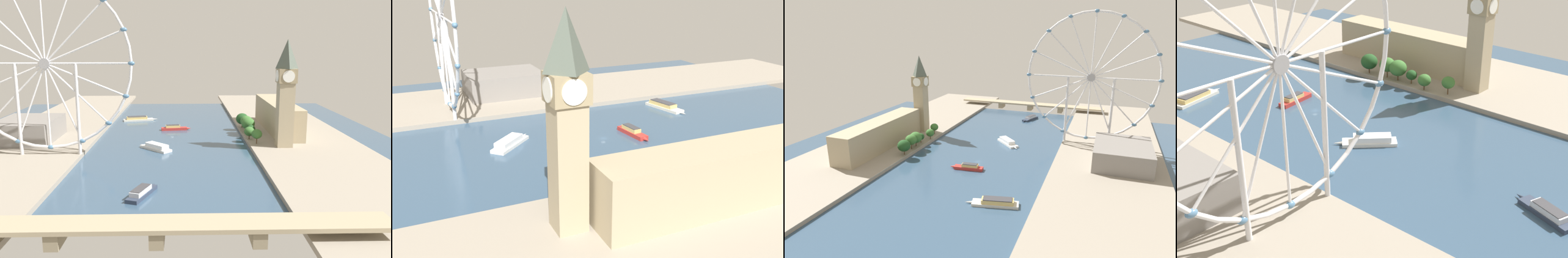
# 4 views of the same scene
# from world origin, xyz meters

# --- Properties ---
(ground_plane) EXTENTS (386.12, 386.12, 0.00)m
(ground_plane) POSITION_xyz_m (0.00, 0.00, 0.00)
(ground_plane) COLOR #334C66
(riverbank_left) EXTENTS (90.00, 520.00, 3.00)m
(riverbank_left) POSITION_xyz_m (-108.06, 0.00, 1.50)
(riverbank_left) COLOR gray
(riverbank_left) RESTS_ON ground_plane
(clock_tower) EXTENTS (14.61, 14.61, 81.73)m
(clock_tower) POSITION_xyz_m (-88.62, 58.09, 45.37)
(clock_tower) COLOR tan
(clock_tower) RESTS_ON riverbank_left
(parliament_block) EXTENTS (22.00, 110.99, 26.36)m
(parliament_block) POSITION_xyz_m (-97.63, -5.41, 16.18)
(parliament_block) COLOR tan
(parliament_block) RESTS_ON riverbank_left
(tree_row_embankment) EXTENTS (13.85, 74.11, 14.03)m
(tree_row_embankment) POSITION_xyz_m (-67.42, 8.52, 11.25)
(tree_row_embankment) COLOR #513823
(tree_row_embankment) RESTS_ON riverbank_left
(ferris_wheel) EXTENTS (124.29, 3.20, 126.37)m
(ferris_wheel) POSITION_xyz_m (85.06, 77.17, 67.31)
(ferris_wheel) COLOR silver
(ferris_wheel) RESTS_ON riverbank_right
(tour_boat_0) EXTENTS (36.95, 15.01, 5.03)m
(tour_boat_0) POSITION_xyz_m (38.38, -68.32, 2.12)
(tour_boat_0) COLOR beige
(tour_boat_0) RESTS_ON ground_plane
(tour_boat_1) EXTENTS (28.77, 8.84, 5.27)m
(tour_boat_1) POSITION_xyz_m (-1.77, -19.17, 2.08)
(tour_boat_1) COLOR #B22D28
(tour_boat_1) RESTS_ON ground_plane
(tour_boat_2) EXTENTS (27.39, 27.81, 5.02)m
(tour_boat_2) POSITION_xyz_m (10.94, 54.74, 2.16)
(tour_boat_2) COLOR white
(tour_boat_2) RESTS_ON ground_plane
(tour_boat_3) EXTENTS (15.58, 30.94, 5.03)m
(tour_boat_3) POSITION_xyz_m (12.01, 154.08, 2.06)
(tour_boat_3) COLOR #2D384C
(tour_boat_3) RESTS_ON ground_plane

